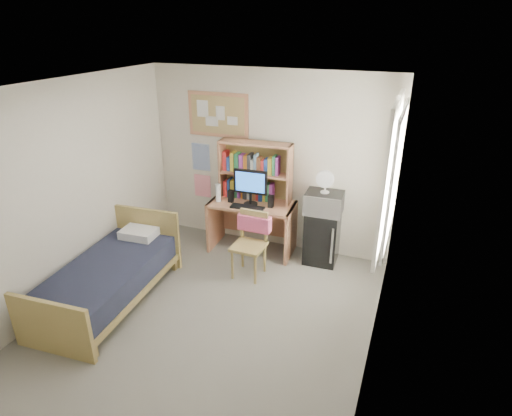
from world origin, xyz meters
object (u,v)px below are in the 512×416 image
at_px(bed, 108,283).
at_px(bulletin_board, 218,115).
at_px(monitor, 251,188).
at_px(speaker_left, 231,196).
at_px(desk_chair, 249,246).
at_px(speaker_right, 271,201).
at_px(microwave, 324,203).
at_px(mini_fridge, 322,236).
at_px(desk, 252,227).
at_px(desk_fan, 325,182).

bearing_deg(bed, bulletin_board, 72.94).
distance_m(monitor, speaker_left, 0.34).
xyz_separation_m(bulletin_board, desk_chair, (0.86, -0.98, -1.47)).
bearing_deg(monitor, speaker_left, -180.00).
distance_m(speaker_right, microwave, 0.74).
relative_size(mini_fridge, monitor, 1.48).
height_order(desk, desk_fan, desk_fan).
bearing_deg(desk_fan, speaker_left, -177.14).
bearing_deg(monitor, desk, 90.00).
bearing_deg(mini_fridge, desk_chair, -140.23).
bearing_deg(monitor, speaker_right, 0.00).
relative_size(desk_chair, speaker_right, 5.04).
height_order(monitor, speaker_left, monitor).
relative_size(speaker_left, desk_fan, 0.61).
xyz_separation_m(mini_fridge, microwave, (0.00, -0.02, 0.53)).
bearing_deg(desk_fan, desk_chair, -141.04).
distance_m(desk, microwave, 1.16).
bearing_deg(desk, monitor, -90.00).
bearing_deg(desk, desk_chair, -74.75).
relative_size(bulletin_board, desk_chair, 1.05).
distance_m(speaker_left, speaker_right, 0.60).
distance_m(bulletin_board, microwave, 1.98).
height_order(bulletin_board, mini_fridge, bulletin_board).
xyz_separation_m(bed, microwave, (2.18, 1.87, 0.65)).
relative_size(bed, monitor, 3.60).
xyz_separation_m(desk, bed, (-1.15, -1.83, -0.13)).
height_order(bed, microwave, microwave).
relative_size(speaker_right, desk_fan, 0.60).
bearing_deg(desk_chair, bulletin_board, 132.91).
bearing_deg(bed, desk, 54.03).
bearing_deg(desk_chair, speaker_right, 83.75).
relative_size(monitor, microwave, 1.04).
distance_m(mini_fridge, monitor, 1.22).
distance_m(speaker_right, desk_fan, 0.82).
bearing_deg(bed, desk_chair, 36.46).
bearing_deg(desk_chair, bed, -138.13).
relative_size(bulletin_board, speaker_right, 5.31).
relative_size(mini_fridge, bed, 0.41).
distance_m(mini_fridge, speaker_right, 0.87).
bearing_deg(bed, mini_fridge, 37.10).
xyz_separation_m(monitor, microwave, (1.03, 0.10, -0.11)).
height_order(mini_fridge, desk_fan, desk_fan).
relative_size(desk, speaker_right, 6.89).
bearing_deg(speaker_right, desk_chair, -100.49).
bearing_deg(mini_fridge, bed, -141.27).
bearing_deg(microwave, bulletin_board, 168.81).
bearing_deg(microwave, monitor, -176.45).
bearing_deg(speaker_left, desk, 11.31).
relative_size(bulletin_board, monitor, 1.82).
bearing_deg(bed, monitor, 53.10).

